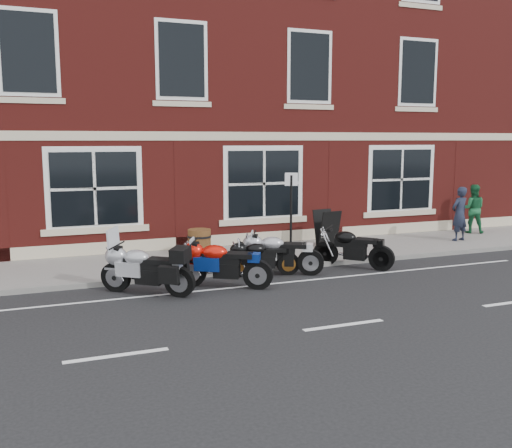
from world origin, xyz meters
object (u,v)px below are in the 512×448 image
at_px(moto_touring_silver, 145,267).
at_px(pedestrian_left, 459,214).
at_px(moto_naked_black, 352,247).
at_px(barrel_planter, 199,243).
at_px(pedestrian_right, 473,209).
at_px(parking_sign, 291,211).
at_px(moto_sport_red, 223,263).
at_px(moto_sport_silver, 279,252).
at_px(moto_sport_black, 261,257).
at_px(a_board_sign, 327,228).

distance_m(moto_touring_silver, pedestrian_left, 10.62).
relative_size(moto_naked_black, barrel_planter, 2.25).
xyz_separation_m(pedestrian_right, barrel_planter, (-9.81, -0.39, -0.46)).
bearing_deg(barrel_planter, pedestrian_right, 2.26).
bearing_deg(pedestrian_right, pedestrian_left, 70.18).
bearing_deg(parking_sign, pedestrian_right, 35.47).
relative_size(moto_sport_red, pedestrian_right, 1.17).
distance_m(moto_naked_black, pedestrian_right, 6.96).
height_order(pedestrian_left, barrel_planter, pedestrian_left).
bearing_deg(pedestrian_left, moto_sport_silver, 2.90).
bearing_deg(barrel_planter, moto_sport_black, -69.41).
height_order(moto_sport_black, pedestrian_right, pedestrian_right).
xyz_separation_m(moto_sport_silver, parking_sign, (0.58, 0.56, 0.93)).
relative_size(moto_touring_silver, moto_sport_red, 0.93).
bearing_deg(barrel_planter, parking_sign, -42.35).
height_order(moto_naked_black, pedestrian_right, pedestrian_right).
xyz_separation_m(pedestrian_left, parking_sign, (-6.37, -1.10, 0.50)).
bearing_deg(moto_naked_black, moto_sport_black, 137.21).
xyz_separation_m(moto_sport_red, pedestrian_right, (10.12, 3.43, 0.39)).
bearing_deg(moto_sport_red, moto_sport_black, -28.34).
bearing_deg(moto_touring_silver, moto_naked_black, -45.78).
xyz_separation_m(moto_sport_silver, pedestrian_left, (6.95, 1.66, 0.43)).
height_order(pedestrian_left, parking_sign, parking_sign).
bearing_deg(barrel_planter, moto_sport_red, -95.94).
xyz_separation_m(moto_sport_red, pedestrian_left, (8.64, 2.37, 0.41)).
xyz_separation_m(pedestrian_right, a_board_sign, (-5.86, -0.41, -0.28)).
xyz_separation_m(moto_touring_silver, pedestrian_left, (10.36, 2.28, 0.39)).
relative_size(moto_touring_silver, barrel_planter, 2.44).
xyz_separation_m(moto_touring_silver, parking_sign, (3.99, 1.18, 0.89)).
xyz_separation_m(moto_sport_silver, moto_naked_black, (2.06, -0.02, 0.00)).
bearing_deg(moto_sport_black, pedestrian_right, -62.58).
relative_size(moto_touring_silver, moto_sport_black, 0.98).
distance_m(moto_sport_black, barrel_planter, 2.51).
relative_size(moto_sport_red, a_board_sign, 1.76).
relative_size(moto_touring_silver, parking_sign, 0.77).
bearing_deg(moto_sport_silver, pedestrian_right, -44.27).
height_order(moto_sport_silver, a_board_sign, a_board_sign).
height_order(moto_sport_silver, pedestrian_left, pedestrian_left).
xyz_separation_m(moto_sport_black, pedestrian_left, (7.44, 1.67, 0.50)).
height_order(moto_touring_silver, moto_naked_black, moto_touring_silver).
distance_m(moto_touring_silver, moto_naked_black, 5.50).
bearing_deg(moto_sport_silver, moto_sport_red, 140.69).
xyz_separation_m(pedestrian_left, pedestrian_right, (1.49, 1.06, -0.02)).
distance_m(moto_sport_black, pedestrian_left, 7.64).
bearing_deg(moto_sport_silver, moto_sport_black, 119.48).
bearing_deg(moto_sport_black, moto_touring_silver, 111.97).
distance_m(moto_sport_red, pedestrian_left, 8.97).
bearing_deg(barrel_planter, moto_sport_silver, -59.68).
relative_size(pedestrian_left, parking_sign, 0.73).
bearing_deg(pedestrian_left, barrel_planter, -15.18).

